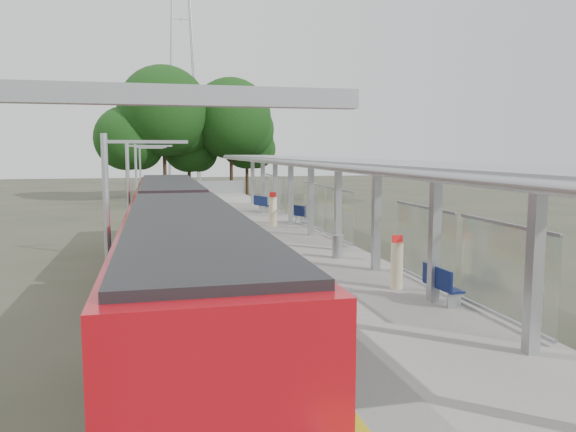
# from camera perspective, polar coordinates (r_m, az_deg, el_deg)

# --- Properties ---
(trackbed) EXTENTS (3.00, 70.00, 0.24)m
(trackbed) POSITION_cam_1_polar(r_m,az_deg,el_deg) (27.73, -11.91, -3.59)
(trackbed) COLOR #59544C
(trackbed) RESTS_ON ground
(platform) EXTENTS (6.00, 50.00, 1.00)m
(platform) POSITION_cam_1_polar(r_m,az_deg,el_deg) (28.13, -2.72, -2.52)
(platform) COLOR gray
(platform) RESTS_ON ground
(tactile_strip) EXTENTS (0.60, 50.00, 0.02)m
(tactile_strip) POSITION_cam_1_polar(r_m,az_deg,el_deg) (27.70, -7.91, -1.65)
(tactile_strip) COLOR gold
(tactile_strip) RESTS_ON platform
(end_fence) EXTENTS (6.00, 0.10, 1.20)m
(end_fence) POSITION_cam_1_polar(r_m,az_deg,el_deg) (52.60, -7.79, 2.91)
(end_fence) COLOR #9EA0A5
(end_fence) RESTS_ON platform
(train) EXTENTS (2.74, 27.60, 3.62)m
(train) POSITION_cam_1_polar(r_m,az_deg,el_deg) (19.23, -11.35, -2.24)
(train) COLOR black
(train) RESTS_ON ground
(canopy) EXTENTS (3.27, 38.00, 3.66)m
(canopy) POSITION_cam_1_polar(r_m,az_deg,el_deg) (24.44, 2.63, 4.81)
(canopy) COLOR #9EA0A5
(canopy) RESTS_ON platform
(pylon) EXTENTS (8.00, 4.00, 38.00)m
(pylon) POSITION_cam_1_polar(r_m,az_deg,el_deg) (81.61, -10.75, 16.43)
(pylon) COLOR #9EA0A5
(pylon) RESTS_ON ground
(tree_cluster) EXTENTS (18.87, 12.24, 13.39)m
(tree_cluster) POSITION_cam_1_polar(r_m,az_deg,el_deg) (58.99, -9.71, 9.24)
(tree_cluster) COLOR #382316
(tree_cluster) RESTS_ON ground
(catenary_masts) EXTENTS (2.08, 48.16, 5.40)m
(catenary_masts) POSITION_cam_1_polar(r_m,az_deg,el_deg) (26.39, -15.72, 1.91)
(catenary_masts) COLOR #9EA0A5
(catenary_masts) RESTS_ON ground
(bench_near) EXTENTS (0.49, 1.42, 0.96)m
(bench_near) POSITION_cam_1_polar(r_m,az_deg,el_deg) (15.37, 15.23, -6.65)
(bench_near) COLOR #101C50
(bench_near) RESTS_ON platform
(bench_mid) EXTENTS (0.97, 1.51, 0.99)m
(bench_mid) POSITION_cam_1_polar(r_m,az_deg,el_deg) (30.95, 1.18, 0.24)
(bench_mid) COLOR #101C50
(bench_mid) RESTS_ON platform
(bench_far) EXTENTS (1.03, 1.61, 1.06)m
(bench_far) POSITION_cam_1_polar(r_m,az_deg,el_deg) (36.46, -2.65, 1.26)
(bench_far) COLOR #101C50
(bench_far) RESTS_ON platform
(info_pillar_near) EXTENTS (0.35, 0.35, 1.57)m
(info_pillar_near) POSITION_cam_1_polar(r_m,az_deg,el_deg) (16.58, 10.99, -4.95)
(info_pillar_near) COLOR beige
(info_pillar_near) RESTS_ON platform
(info_pillar_far) EXTENTS (0.41, 0.41, 1.82)m
(info_pillar_far) POSITION_cam_1_polar(r_m,az_deg,el_deg) (29.61, -1.54, 0.46)
(info_pillar_far) COLOR beige
(info_pillar_far) RESTS_ON platform
(litter_bin) EXTENTS (0.51, 0.51, 0.86)m
(litter_bin) POSITION_cam_1_polar(r_m,az_deg,el_deg) (21.01, 5.09, -3.10)
(litter_bin) COLOR #9EA0A5
(litter_bin) RESTS_ON platform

